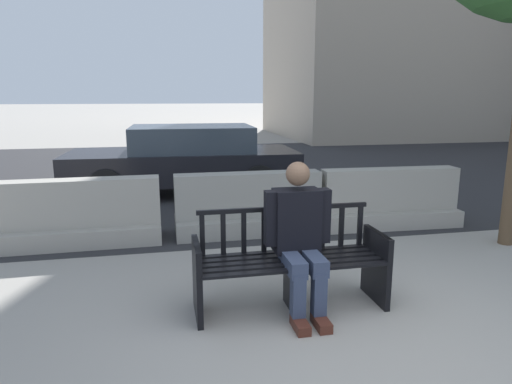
# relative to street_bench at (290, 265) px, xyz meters

# --- Properties ---
(ground_plane) EXTENTS (200.00, 200.00, 0.00)m
(ground_plane) POSITION_rel_street_bench_xyz_m (0.43, -1.00, -0.40)
(ground_plane) COLOR gray
(street_asphalt) EXTENTS (120.00, 12.00, 0.01)m
(street_asphalt) POSITION_rel_street_bench_xyz_m (0.43, 7.70, -0.39)
(street_asphalt) COLOR #28282B
(street_asphalt) RESTS_ON ground
(street_bench) EXTENTS (1.69, 0.54, 0.88)m
(street_bench) POSITION_rel_street_bench_xyz_m (0.00, 0.00, 0.00)
(street_bench) COLOR black
(street_bench) RESTS_ON ground
(seated_person) EXTENTS (0.58, 0.72, 1.31)m
(seated_person) POSITION_rel_street_bench_xyz_m (0.07, -0.06, 0.29)
(seated_person) COLOR black
(seated_person) RESTS_ON ground
(jersey_barrier_centre) EXTENTS (2.00, 0.69, 0.84)m
(jersey_barrier_centre) POSITION_rel_street_bench_xyz_m (0.07, 2.30, -0.06)
(jersey_barrier_centre) COLOR gray
(jersey_barrier_centre) RESTS_ON ground
(jersey_barrier_left) EXTENTS (2.01, 0.72, 0.84)m
(jersey_barrier_left) POSITION_rel_street_bench_xyz_m (-2.13, 2.26, -0.06)
(jersey_barrier_left) COLOR #9E998E
(jersey_barrier_left) RESTS_ON ground
(jersey_barrier_right) EXTENTS (2.02, 0.75, 0.84)m
(jersey_barrier_right) POSITION_rel_street_bench_xyz_m (2.14, 2.25, -0.06)
(jersey_barrier_right) COLOR #9E998E
(jersey_barrier_right) RESTS_ON ground
(car_sedan_far) EXTENTS (4.37, 1.99, 1.29)m
(car_sedan_far) POSITION_rel_street_bench_xyz_m (-0.62, 5.14, 0.27)
(car_sedan_far) COLOR black
(car_sedan_far) RESTS_ON ground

